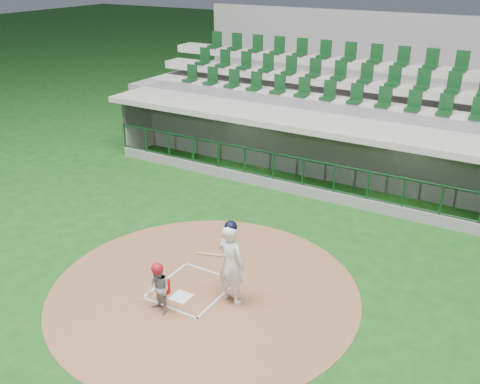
% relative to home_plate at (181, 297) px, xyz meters
% --- Properties ---
extents(ground, '(120.00, 120.00, 0.00)m').
position_rel_home_plate_xyz_m(ground, '(0.00, 0.70, -0.02)').
color(ground, '#144513').
rests_on(ground, ground).
extents(dirt_circle, '(7.20, 7.20, 0.01)m').
position_rel_home_plate_xyz_m(dirt_circle, '(0.30, 0.50, -0.02)').
color(dirt_circle, brown).
rests_on(dirt_circle, ground).
extents(home_plate, '(0.43, 0.43, 0.02)m').
position_rel_home_plate_xyz_m(home_plate, '(0.00, 0.00, 0.00)').
color(home_plate, white).
rests_on(home_plate, dirt_circle).
extents(batter_box_chalk, '(1.55, 1.80, 0.01)m').
position_rel_home_plate_xyz_m(batter_box_chalk, '(0.00, 0.40, -0.00)').
color(batter_box_chalk, white).
rests_on(batter_box_chalk, ground).
extents(dugout_structure, '(16.40, 3.70, 3.00)m').
position_rel_home_plate_xyz_m(dugout_structure, '(0.02, 8.52, 0.94)').
color(dugout_structure, slate).
rests_on(dugout_structure, ground).
extents(seating_deck, '(17.00, 6.72, 5.15)m').
position_rel_home_plate_xyz_m(seating_deck, '(0.00, 11.61, 1.40)').
color(seating_deck, slate).
rests_on(seating_deck, ground).
extents(batter, '(0.93, 0.93, 2.01)m').
position_rel_home_plate_xyz_m(batter, '(1.05, 0.47, 0.99)').
color(batter, white).
rests_on(batter, dirt_circle).
extents(catcher, '(0.67, 0.59, 1.24)m').
position_rel_home_plate_xyz_m(catcher, '(-0.07, -0.66, 0.60)').
color(catcher, '#96969B').
rests_on(catcher, dirt_circle).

